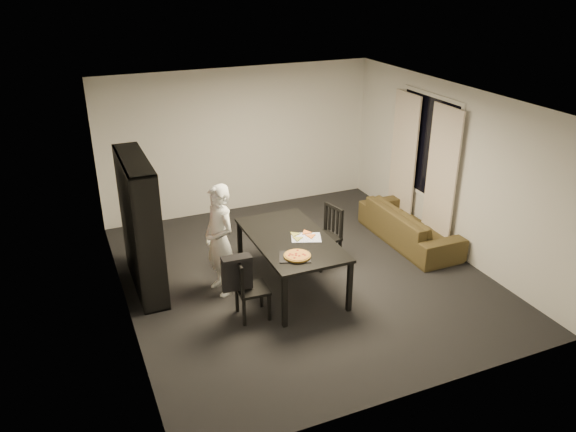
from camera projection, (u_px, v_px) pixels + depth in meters
name	position (u px, v px, depth m)	size (l,w,h in m)	color
room	(303.00, 193.00, 7.74)	(5.01, 5.51, 2.61)	black
window_pane	(428.00, 146.00, 9.06)	(0.02, 1.40, 1.60)	black
window_frame	(428.00, 146.00, 9.05)	(0.03, 1.52, 1.72)	white
curtain_left	(441.00, 178.00, 8.73)	(0.03, 0.70, 2.25)	beige
curtain_right	(403.00, 158.00, 9.60)	(0.03, 0.70, 2.25)	beige
bookshelf	(141.00, 225.00, 7.62)	(0.35, 1.50, 1.90)	black
dining_table	(291.00, 242.00, 7.71)	(1.02, 1.83, 0.76)	black
chair_left	(246.00, 285.00, 7.10)	(0.41, 0.41, 0.84)	black
chair_right	(328.00, 231.00, 8.42)	(0.51, 0.51, 0.91)	black
draped_jacket	(237.00, 272.00, 6.97)	(0.39, 0.18, 0.46)	black
person	(220.00, 240.00, 7.56)	(0.57, 0.38, 1.58)	white
baking_tray	(295.00, 257.00, 7.17)	(0.40, 0.32, 0.01)	black
pepperoni_pizza	(297.00, 256.00, 7.16)	(0.35, 0.35, 0.03)	olive
kitchen_towel	(306.00, 238.00, 7.68)	(0.40, 0.30, 0.01)	white
pizza_slices	(302.00, 235.00, 7.72)	(0.37, 0.31, 0.01)	gold
sofa	(410.00, 225.00, 9.17)	(1.99, 0.78, 0.58)	#383516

